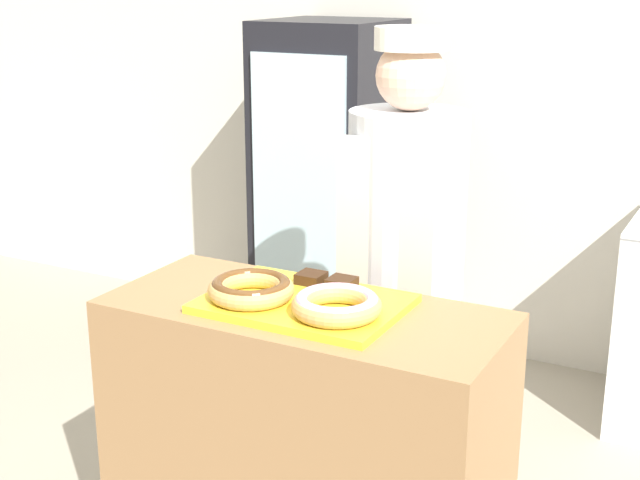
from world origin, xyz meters
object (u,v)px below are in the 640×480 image
(brownie_back_right, at_px, (342,283))
(donut_chocolate_glaze, at_px, (251,288))
(donut_light_glaze, at_px, (337,304))
(beverage_fridge, at_px, (328,193))
(serving_tray, at_px, (304,303))
(baker_person, at_px, (404,273))
(brownie_back_left, at_px, (311,278))

(brownie_back_right, bearing_deg, donut_chocolate_glaze, -133.07)
(donut_light_glaze, height_order, beverage_fridge, beverage_fridge)
(serving_tray, bearing_deg, baker_person, 81.45)
(donut_light_glaze, bearing_deg, brownie_back_right, 113.03)
(serving_tray, bearing_deg, brownie_back_right, 69.48)
(donut_light_glaze, bearing_deg, beverage_fridge, 118.03)
(baker_person, bearing_deg, brownie_back_right, -94.31)
(serving_tray, relative_size, brownie_back_right, 7.19)
(donut_light_glaze, relative_size, baker_person, 0.15)
(serving_tray, height_order, donut_light_glaze, donut_light_glaze)
(baker_person, xyz_separation_m, beverage_fridge, (-0.90, 1.18, -0.07))
(brownie_back_right, bearing_deg, beverage_fridge, 118.64)
(serving_tray, distance_m, donut_light_glaze, 0.16)
(donut_chocolate_glaze, xyz_separation_m, beverage_fridge, (-0.68, 1.80, -0.18))
(donut_chocolate_glaze, height_order, baker_person, baker_person)
(brownie_back_left, xyz_separation_m, beverage_fridge, (-0.77, 1.60, -0.16))
(donut_light_glaze, distance_m, baker_person, 0.64)
(brownie_back_right, distance_m, baker_person, 0.43)
(donut_light_glaze, xyz_separation_m, beverage_fridge, (-0.96, 1.80, -0.18))
(donut_light_glaze, xyz_separation_m, baker_person, (-0.06, 0.63, -0.11))
(donut_chocolate_glaze, bearing_deg, donut_light_glaze, 0.00)
(donut_chocolate_glaze, height_order, brownie_back_left, donut_chocolate_glaze)
(serving_tray, distance_m, donut_chocolate_glaze, 0.16)
(brownie_back_left, height_order, brownie_back_right, same)
(brownie_back_left, bearing_deg, donut_chocolate_glaze, -113.03)
(brownie_back_left, relative_size, brownie_back_right, 1.00)
(baker_person, bearing_deg, serving_tray, -98.55)
(serving_tray, relative_size, brownie_back_left, 7.19)
(brownie_back_left, bearing_deg, serving_tray, -69.48)
(brownie_back_right, bearing_deg, baker_person, 85.69)
(serving_tray, distance_m, baker_person, 0.57)
(beverage_fridge, bearing_deg, brownie_back_right, -61.36)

